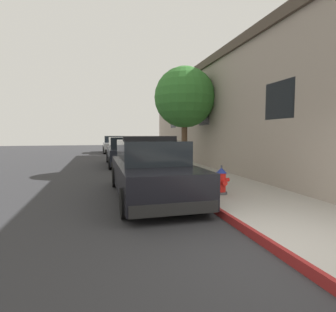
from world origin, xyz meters
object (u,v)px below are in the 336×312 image
parked_car_dark_far (114,145)px  fire_hydrant (221,181)px  street_tree (185,98)px  police_cruiser (151,170)px  parked_car_silver_ahead (125,152)px

parked_car_dark_far → fire_hydrant: 19.02m
street_tree → parked_car_dark_far: bearing=101.3°
police_cruiser → parked_car_dark_far: (-0.05, 18.13, -0.00)m
parked_car_dark_far → street_tree: size_ratio=1.02×
police_cruiser → street_tree: street_tree is taller
parked_car_dark_far → fire_hydrant: size_ratio=6.37×
parked_car_silver_ahead → fire_hydrant: parked_car_silver_ahead is taller
police_cruiser → street_tree: 6.19m
street_tree → parked_car_silver_ahead: bearing=131.2°
street_tree → police_cruiser: bearing=-117.6°
fire_hydrant → street_tree: size_ratio=0.16×
police_cruiser → parked_car_silver_ahead: bearing=89.8°
fire_hydrant → parked_car_silver_ahead: bearing=101.2°
parked_car_dark_far → police_cruiser: bearing=-89.8°
fire_hydrant → street_tree: (0.83, 5.73, 2.93)m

